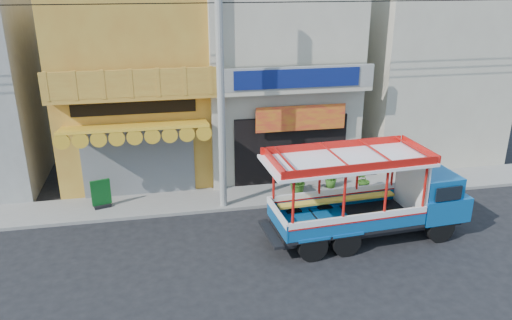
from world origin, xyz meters
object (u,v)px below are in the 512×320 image
at_px(potted_plant_c, 331,177).
at_px(songthaew_truck, 381,195).
at_px(green_sign, 101,196).
at_px(potted_plant_b, 362,179).
at_px(potted_plant_a, 298,181).
at_px(utility_pole, 225,73).

bearing_deg(potted_plant_c, songthaew_truck, 47.01).
distance_m(songthaew_truck, green_sign, 9.91).
bearing_deg(green_sign, potted_plant_b, -3.48).
xyz_separation_m(green_sign, potted_plant_b, (9.88, -0.60, 0.08)).
height_order(green_sign, potted_plant_c, green_sign).
bearing_deg(potted_plant_a, potted_plant_c, -20.81).
relative_size(potted_plant_a, potted_plant_c, 1.18).
bearing_deg(potted_plant_c, green_sign, -46.28).
relative_size(potted_plant_a, potted_plant_b, 0.94).
height_order(songthaew_truck, potted_plant_c, songthaew_truck).
bearing_deg(potted_plant_b, green_sign, 27.03).
distance_m(utility_pole, green_sign, 6.41).
xyz_separation_m(songthaew_truck, potted_plant_b, (0.77, 3.19, -0.83)).
bearing_deg(potted_plant_a, utility_pole, 160.47).
distance_m(potted_plant_b, potted_plant_c, 1.25).
height_order(utility_pole, potted_plant_a, utility_pole).
relative_size(utility_pole, songthaew_truck, 4.17).
xyz_separation_m(utility_pole, potted_plant_b, (5.34, 0.12, -4.38)).
distance_m(songthaew_truck, potted_plant_a, 4.11).
bearing_deg(potted_plant_a, songthaew_truck, -95.40).
xyz_separation_m(utility_pole, potted_plant_c, (4.31, 0.81, -4.49)).
relative_size(green_sign, potted_plant_c, 1.28).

